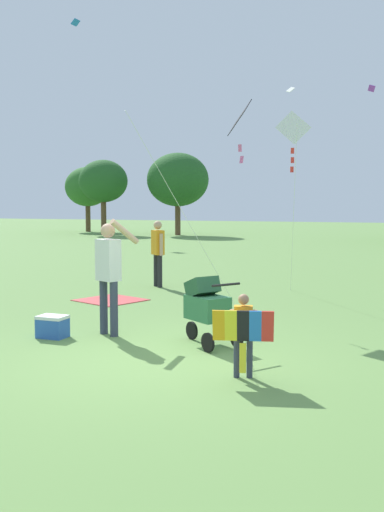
% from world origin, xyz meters
% --- Properties ---
extents(ground_plane, '(120.00, 120.00, 0.00)m').
position_xyz_m(ground_plane, '(0.00, 0.00, 0.00)').
color(ground_plane, '#668E47').
extents(treeline_distant, '(40.96, 6.87, 6.44)m').
position_xyz_m(treeline_distant, '(0.94, 29.41, 3.67)').
color(treeline_distant, brown).
rests_on(treeline_distant, ground).
extents(child_with_butterfly_kite, '(0.73, 0.43, 1.03)m').
position_xyz_m(child_with_butterfly_kite, '(1.29, -0.38, 0.61)').
color(child_with_butterfly_kite, '#33384C').
rests_on(child_with_butterfly_kite, ground).
extents(person_adult_flyer, '(0.70, 0.53, 1.88)m').
position_xyz_m(person_adult_flyer, '(-1.38, 1.16, 1.08)').
color(person_adult_flyer, '#33384C').
rests_on(person_adult_flyer, ground).
extents(stroller, '(1.05, 0.89, 1.03)m').
position_xyz_m(stroller, '(0.30, 1.11, 0.61)').
color(stroller, black).
rests_on(stroller, ground).
extents(kite_adult_black, '(1.32, 3.07, 4.13)m').
position_xyz_m(kite_adult_black, '(-0.07, 3.88, 3.63)').
color(kite_adult_black, black).
rests_on(kite_adult_black, ground).
extents(kite_orange_delta, '(0.93, 2.11, 4.33)m').
position_xyz_m(kite_orange_delta, '(0.35, 7.05, 3.76)').
color(kite_orange_delta, white).
rests_on(kite_orange_delta, ground).
extents(distant_kites_cluster, '(27.35, 15.05, 9.35)m').
position_xyz_m(distant_kites_cluster, '(-3.69, 23.32, 11.97)').
color(distant_kites_cluster, blue).
extents(person_sitting_far, '(0.42, 0.41, 1.67)m').
position_xyz_m(person_sitting_far, '(-2.93, 6.50, 0.99)').
color(person_sitting_far, '#232328').
rests_on(person_sitting_far, ground).
extents(picnic_blanket, '(1.61, 1.58, 0.02)m').
position_xyz_m(picnic_blanket, '(-3.02, 4.19, 0.01)').
color(picnic_blanket, '#CC3D3D').
rests_on(picnic_blanket, ground).
extents(cooler_box, '(0.45, 0.33, 0.35)m').
position_xyz_m(cooler_box, '(-2.13, 0.67, 0.18)').
color(cooler_box, '#2D5BB7').
rests_on(cooler_box, ground).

